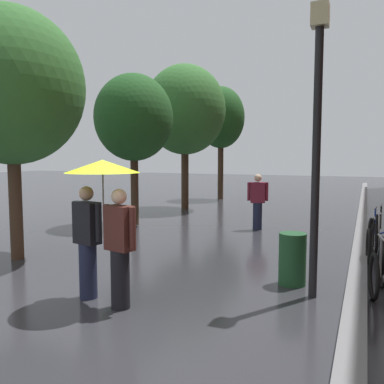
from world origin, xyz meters
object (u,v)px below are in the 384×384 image
street_tree_0 (11,87)px  litter_bin (292,259)px  street_tree_1 (134,118)px  street_tree_2 (185,110)px  street_tree_3 (221,118)px  couple_under_umbrella (103,211)px  street_lamp_post (317,130)px  pedestrian_walking_midground (258,202)px

street_tree_0 → litter_bin: street_tree_0 is taller
street_tree_1 → street_tree_2: (-0.12, 3.95, 0.65)m
street_tree_2 → street_tree_3: street_tree_2 is taller
couple_under_umbrella → street_lamp_post: bearing=27.8°
street_tree_2 → pedestrian_walking_midground: (3.79, -3.32, -3.08)m
couple_under_umbrella → street_lamp_post: size_ratio=0.48×
street_tree_0 → couple_under_umbrella: size_ratio=2.45×
street_tree_0 → street_tree_2: (-0.12, 8.49, 0.43)m
street_lamp_post → street_tree_1: bearing=142.7°
street_tree_2 → couple_under_umbrella: (3.22, -9.81, -2.55)m
street_lamp_post → couple_under_umbrella: bearing=-152.2°
street_tree_0 → couple_under_umbrella: bearing=-23.1°
couple_under_umbrella → pedestrian_walking_midground: bearing=84.9°
street_tree_2 → street_lamp_post: bearing=-54.7°
street_tree_0 → couple_under_umbrella: (3.10, -1.32, -2.12)m
street_tree_3 → litter_bin: 13.51m
street_lamp_post → street_tree_2: bearing=125.3°
street_lamp_post → litter_bin: street_lamp_post is taller
street_tree_3 → litter_bin: bearing=-65.3°
couple_under_umbrella → pedestrian_walking_midground: size_ratio=1.29×
street_tree_1 → street_tree_3: (-0.02, 7.92, 0.67)m
street_tree_0 → street_tree_1: size_ratio=1.10×
street_tree_1 → pedestrian_walking_midground: street_tree_1 is taller
street_tree_2 → pedestrian_walking_midground: bearing=-41.2°
street_tree_3 → street_lamp_post: (5.84, -12.34, -1.43)m
street_tree_0 → street_tree_3: street_tree_3 is taller
street_tree_0 → street_lamp_post: bearing=1.1°
litter_bin → pedestrian_walking_midground: pedestrian_walking_midground is taller
street_tree_1 → pedestrian_walking_midground: 4.45m
couple_under_umbrella → litter_bin: couple_under_umbrella is taller
street_tree_1 → litter_bin: 7.28m
street_tree_1 → street_tree_3: street_tree_3 is taller
street_tree_1 → couple_under_umbrella: (3.10, -5.85, -1.90)m
street_tree_2 → street_lamp_post: 10.36m
street_tree_2 → couple_under_umbrella: size_ratio=2.76×
street_lamp_post → pedestrian_walking_midground: bearing=112.9°
street_lamp_post → litter_bin: (-0.38, 0.48, -2.05)m
street_tree_1 → street_tree_2: street_tree_2 is taller
street_tree_1 → street_lamp_post: 7.34m
street_tree_3 → street_tree_0: bearing=-89.9°
street_tree_3 → couple_under_umbrella: 14.35m
street_lamp_post → pedestrian_walking_midground: street_lamp_post is taller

